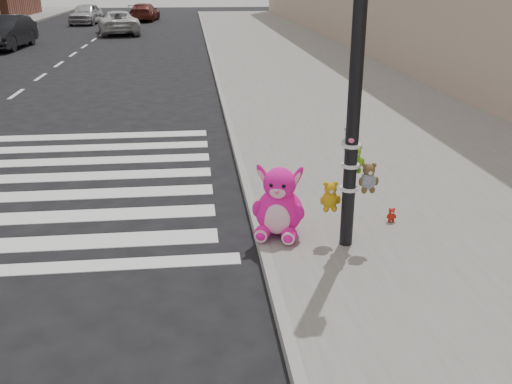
{
  "coord_description": "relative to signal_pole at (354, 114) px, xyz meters",
  "views": [
    {
      "loc": [
        0.74,
        -4.58,
        3.35
      ],
      "look_at": [
        1.49,
        2.17,
        0.75
      ],
      "focal_mm": 40.0,
      "sensor_mm": 36.0,
      "label": 1
    }
  ],
  "objects": [
    {
      "name": "car_silver_deep",
      "position": [
        -9.16,
        36.63,
        -1.1
      ],
      "size": [
        2.05,
        4.34,
        1.43
      ],
      "primitive_type": "imported",
      "rotation": [
        0.0,
        0.0,
        -0.09
      ],
      "color": "#B8B8BD",
      "rests_on": "ground"
    },
    {
      "name": "pink_bunny",
      "position": [
        -0.82,
        0.36,
        -1.28
      ],
      "size": [
        0.77,
        0.84,
        0.97
      ],
      "rotation": [
        0.0,
        0.0,
        -0.3
      ],
      "color": "#FF159F",
      "rests_on": "sidewalk_near"
    },
    {
      "name": "signal_pole",
      "position": [
        0.0,
        0.0,
        0.0
      ],
      "size": [
        0.68,
        0.48,
        4.0
      ],
      "color": "black",
      "rests_on": "sidewalk_near"
    },
    {
      "name": "car_maroon_near",
      "position": [
        -5.28,
        39.29,
        -1.17
      ],
      "size": [
        2.25,
        4.62,
        1.29
      ],
      "primitive_type": "imported",
      "rotation": [
        0.0,
        0.0,
        3.04
      ],
      "color": "maroon",
      "rests_on": "ground"
    },
    {
      "name": "ground",
      "position": [
        -2.61,
        -1.81,
        -1.81
      ],
      "size": [
        120.0,
        120.0,
        0.0
      ],
      "primitive_type": "plane",
      "color": "black",
      "rests_on": "ground"
    },
    {
      "name": "car_white_near",
      "position": [
        -6.11,
        29.24,
        -1.15
      ],
      "size": [
        3.01,
        5.11,
        1.33
      ],
      "primitive_type": "imported",
      "rotation": [
        0.0,
        0.0,
        3.31
      ],
      "color": "silver",
      "rests_on": "ground"
    },
    {
      "name": "car_dark_far",
      "position": [
        -10.6,
        22.64,
        -1.05
      ],
      "size": [
        1.9,
        4.75,
        1.54
      ],
      "primitive_type": "imported",
      "rotation": [
        0.0,
        0.0,
        -0.06
      ],
      "color": "black",
      "rests_on": "ground"
    },
    {
      "name": "red_teddy",
      "position": [
        0.79,
        0.59,
        -1.57
      ],
      "size": [
        0.15,
        0.11,
        0.21
      ],
      "primitive_type": null,
      "rotation": [
        0.0,
        0.0,
        -0.06
      ],
      "color": "red",
      "rests_on": "sidewalk_near"
    },
    {
      "name": "sidewalk_near",
      "position": [
        2.39,
        8.19,
        -1.74
      ],
      "size": [
        7.0,
        80.0,
        0.14
      ],
      "primitive_type": "cube",
      "color": "slate",
      "rests_on": "ground"
    },
    {
      "name": "curb_edge",
      "position": [
        -1.06,
        8.19,
        -1.74
      ],
      "size": [
        0.12,
        80.0,
        0.15
      ],
      "primitive_type": "cube",
      "color": "gray",
      "rests_on": "ground"
    }
  ]
}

